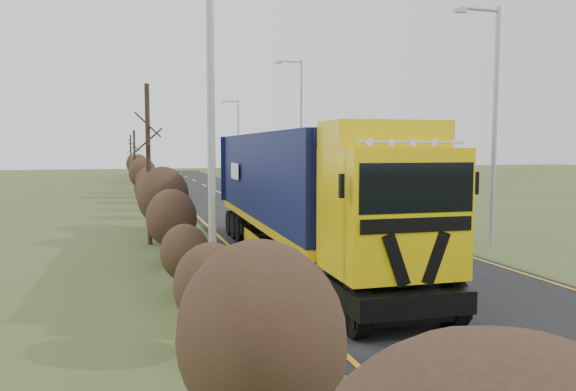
{
  "coord_description": "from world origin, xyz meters",
  "views": [
    {
      "loc": [
        -7.41,
        -17.71,
        3.72
      ],
      "look_at": [
        -0.97,
        4.18,
        1.72
      ],
      "focal_mm": 35.0,
      "sensor_mm": 36.0,
      "label": 1
    }
  ],
  "objects_px": {
    "streetlight_near": "(493,116)",
    "speed_sign": "(315,179)",
    "car_red_hatchback": "(302,188)",
    "lorry": "(300,188)",
    "car_blue_sedan": "(321,187)"
  },
  "relations": [
    {
      "from": "car_red_hatchback",
      "to": "speed_sign",
      "type": "relative_size",
      "value": 1.88
    },
    {
      "from": "lorry",
      "to": "car_red_hatchback",
      "type": "bearing_deg",
      "value": 73.66
    },
    {
      "from": "lorry",
      "to": "streetlight_near",
      "type": "relative_size",
      "value": 1.75
    },
    {
      "from": "lorry",
      "to": "speed_sign",
      "type": "height_order",
      "value": "lorry"
    },
    {
      "from": "lorry",
      "to": "car_blue_sedan",
      "type": "xyz_separation_m",
      "value": [
        8.97,
        22.94,
        -1.74
      ]
    },
    {
      "from": "lorry",
      "to": "streetlight_near",
      "type": "xyz_separation_m",
      "value": [
        7.76,
        1.04,
        2.41
      ]
    },
    {
      "from": "car_red_hatchback",
      "to": "speed_sign",
      "type": "bearing_deg",
      "value": 106.05
    },
    {
      "from": "car_red_hatchback",
      "to": "streetlight_near",
      "type": "xyz_separation_m",
      "value": [
        0.89,
        -20.22,
        4.08
      ]
    },
    {
      "from": "car_blue_sedan",
      "to": "car_red_hatchback",
      "type": "bearing_deg",
      "value": 41.36
    },
    {
      "from": "lorry",
      "to": "car_blue_sedan",
      "type": "bearing_deg",
      "value": 70.2
    },
    {
      "from": "lorry",
      "to": "streetlight_near",
      "type": "height_order",
      "value": "streetlight_near"
    },
    {
      "from": "car_blue_sedan",
      "to": "streetlight_near",
      "type": "distance_m",
      "value": 22.32
    },
    {
      "from": "streetlight_near",
      "to": "speed_sign",
      "type": "bearing_deg",
      "value": 94.48
    },
    {
      "from": "streetlight_near",
      "to": "speed_sign",
      "type": "distance_m",
      "value": 16.63
    },
    {
      "from": "car_blue_sedan",
      "to": "speed_sign",
      "type": "xyz_separation_m",
      "value": [
        -2.49,
        -5.62,
        0.95
      ]
    }
  ]
}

